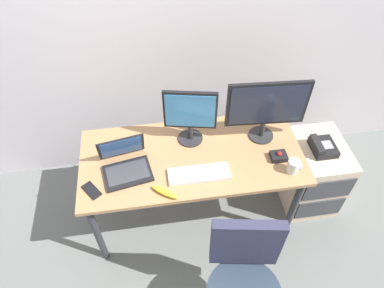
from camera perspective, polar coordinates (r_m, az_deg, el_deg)
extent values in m
plane|color=slate|center=(3.02, 0.00, -10.87)|extent=(8.00, 8.00, 0.00)
cube|color=beige|center=(2.56, -2.51, 20.30)|extent=(6.00, 0.10, 2.80)
cube|color=#A4794F|center=(2.44, 0.00, -2.13)|extent=(1.55, 0.72, 0.03)
cylinder|color=#2D2D33|center=(2.61, -15.21, -14.07)|extent=(0.05, 0.05, 0.70)
cylinder|color=#2D2D33|center=(2.73, 16.24, -10.04)|extent=(0.05, 0.05, 0.70)
cylinder|color=#2D2D33|center=(2.94, -14.85, -3.79)|extent=(0.05, 0.05, 0.70)
cylinder|color=#2D2D33|center=(3.05, 12.55, -0.70)|extent=(0.05, 0.05, 0.70)
cube|color=beige|center=(3.03, 18.89, -4.46)|extent=(0.42, 0.52, 0.62)
cube|color=#38383D|center=(2.79, 21.51, -6.99)|extent=(0.38, 0.01, 0.21)
cube|color=#38383D|center=(3.00, 20.15, -9.87)|extent=(0.38, 0.01, 0.21)
cube|color=black|center=(2.77, 20.70, -0.51)|extent=(0.17, 0.20, 0.06)
cube|color=black|center=(2.71, 19.83, -0.01)|extent=(0.05, 0.18, 0.04)
cube|color=gray|center=(2.75, 21.32, -0.19)|extent=(0.07, 0.08, 0.01)
cube|color=#2E2F46|center=(2.06, 8.82, -15.75)|extent=(0.40, 0.13, 0.42)
cylinder|color=#262628|center=(2.60, 11.20, 1.44)|extent=(0.18, 0.18, 0.01)
cylinder|color=#262628|center=(2.56, 11.41, 2.45)|extent=(0.04, 0.04, 0.12)
cube|color=black|center=(2.40, 12.24, 6.42)|extent=(0.56, 0.06, 0.36)
cube|color=#1E2333|center=(2.39, 12.32, 6.20)|extent=(0.51, 0.04, 0.31)
cylinder|color=#262628|center=(2.53, -0.27, 0.98)|extent=(0.18, 0.18, 0.01)
cylinder|color=#262628|center=(2.49, -0.28, 1.97)|extent=(0.04, 0.04, 0.11)
cube|color=black|center=(2.34, -0.30, 5.57)|extent=(0.36, 0.10, 0.31)
cube|color=teal|center=(2.33, -0.32, 5.34)|extent=(0.33, 0.07, 0.27)
cube|color=silver|center=(2.32, 1.16, -4.92)|extent=(0.41, 0.14, 0.02)
cube|color=white|center=(2.30, 1.16, -4.71)|extent=(0.38, 0.12, 0.01)
cube|color=black|center=(2.36, -10.47, -4.75)|extent=(0.34, 0.27, 0.02)
cube|color=#38383D|center=(2.35, -10.50, -4.57)|extent=(0.30, 0.21, 0.00)
cube|color=black|center=(2.36, -11.53, -0.45)|extent=(0.32, 0.13, 0.21)
cube|color=#335999|center=(2.36, -11.50, -0.55)|extent=(0.28, 0.11, 0.19)
cube|color=black|center=(2.47, 13.99, -1.97)|extent=(0.11, 0.09, 0.04)
sphere|color=maroon|center=(2.45, 14.10, -1.57)|extent=(0.04, 0.04, 0.04)
cylinder|color=silver|center=(2.40, 16.24, -3.53)|extent=(0.08, 0.08, 0.10)
torus|color=silver|center=(2.41, 17.21, -3.36)|extent=(0.01, 0.06, 0.06)
cube|color=black|center=(2.34, -16.12, -7.31)|extent=(0.14, 0.15, 0.01)
ellipsoid|color=yellow|center=(2.23, -4.47, -7.87)|extent=(0.18, 0.15, 0.04)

